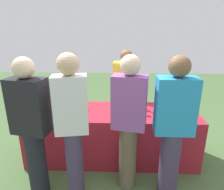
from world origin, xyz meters
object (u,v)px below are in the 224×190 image
(guest_0, at_px, (32,126))
(guest_2, at_px, (129,121))
(wine_bottle_3, at_px, (138,101))
(guest_1, at_px, (72,123))
(wine_glass_0, at_px, (55,105))
(ice_bucket, at_px, (174,102))
(wine_glass_2, at_px, (137,107))
(guest_3, at_px, (173,126))
(wine_bottle_1, at_px, (78,99))
(wine_glass_3, at_px, (144,107))
(wine_glass_1, at_px, (82,109))
(wine_bottle_4, at_px, (165,102))
(server_pouring, at_px, (126,92))
(wine_bottle_0, at_px, (67,99))
(wine_bottle_2, at_px, (124,101))

(guest_0, xyz_separation_m, guest_2, (1.08, 0.13, 0.02))
(wine_bottle_3, bearing_deg, guest_1, -131.06)
(wine_bottle_3, bearing_deg, wine_glass_0, -170.37)
(ice_bucket, relative_size, guest_2, 0.14)
(wine_glass_2, relative_size, guest_3, 0.09)
(wine_bottle_1, height_order, wine_glass_3, wine_bottle_1)
(wine_glass_1, relative_size, ice_bucket, 0.62)
(wine_glass_2, relative_size, guest_1, 0.09)
(wine_glass_0, bearing_deg, wine_glass_3, -1.83)
(guest_3, bearing_deg, wine_glass_3, 113.43)
(wine_bottle_4, relative_size, ice_bucket, 1.43)
(wine_glass_1, distance_m, wine_glass_3, 0.86)
(server_pouring, bearing_deg, wine_glass_3, 111.57)
(wine_bottle_0, bearing_deg, wine_bottle_1, -5.53)
(guest_1, bearing_deg, guest_2, 4.68)
(wine_glass_2, xyz_separation_m, wine_glass_3, (0.10, -0.02, -0.00))
(wine_bottle_2, bearing_deg, wine_glass_1, -151.81)
(wine_glass_0, xyz_separation_m, guest_2, (1.03, -0.56, 0.05))
(wine_glass_3, distance_m, server_pouring, 0.83)
(wine_glass_3, bearing_deg, wine_glass_2, 167.18)
(wine_glass_3, height_order, guest_3, guest_3)
(wine_glass_0, relative_size, wine_glass_2, 0.94)
(wine_bottle_1, relative_size, ice_bucket, 1.44)
(guest_3, bearing_deg, ice_bucket, 75.57)
(wine_glass_2, bearing_deg, ice_bucket, 23.11)
(wine_bottle_0, xyz_separation_m, server_pouring, (0.93, 0.50, -0.04))
(wine_glass_0, relative_size, guest_2, 0.08)
(wine_bottle_2, bearing_deg, wine_glass_3, -41.42)
(wine_bottle_4, height_order, wine_glass_0, wine_bottle_4)
(wine_bottle_3, bearing_deg, guest_0, -144.49)
(wine_bottle_2, xyz_separation_m, guest_1, (-0.58, -0.91, 0.07))
(wine_bottle_0, xyz_separation_m, wine_glass_2, (1.06, -0.28, -0.01))
(wine_glass_2, xyz_separation_m, server_pouring, (-0.13, 0.77, -0.03))
(wine_bottle_3, height_order, guest_0, guest_0)
(wine_bottle_3, xyz_separation_m, ice_bucket, (0.55, 0.03, -0.03))
(wine_bottle_2, height_order, ice_bucket, wine_bottle_2)
(wine_glass_0, distance_m, guest_3, 1.65)
(wine_bottle_1, distance_m, wine_bottle_3, 0.92)
(wine_glass_2, bearing_deg, wine_glass_1, -172.26)
(guest_1, bearing_deg, guest_3, -6.10)
(wine_bottle_4, bearing_deg, ice_bucket, 31.85)
(wine_bottle_1, xyz_separation_m, wine_bottle_4, (1.31, -0.10, -0.00))
(wine_bottle_2, bearing_deg, wine_glass_2, -51.47)
(wine_bottle_1, bearing_deg, wine_glass_3, -16.11)
(ice_bucket, distance_m, server_pouring, 0.89)
(wine_bottle_3, bearing_deg, wine_bottle_1, 177.81)
(wine_glass_1, height_order, wine_glass_2, wine_glass_2)
(wine_bottle_1, distance_m, guest_1, 0.96)
(wine_bottle_3, xyz_separation_m, guest_1, (-0.80, -0.92, 0.07))
(ice_bucket, bearing_deg, guest_1, -144.89)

